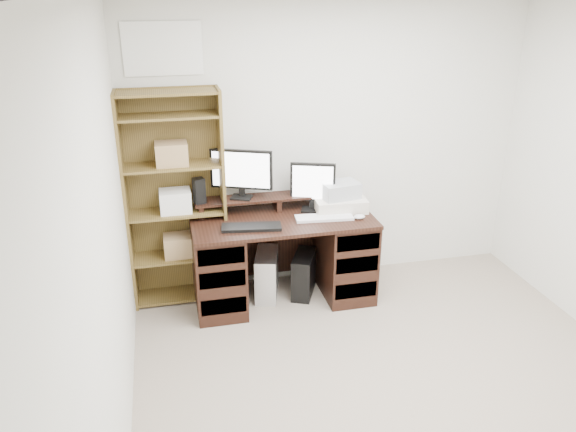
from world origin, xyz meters
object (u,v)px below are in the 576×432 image
object	(u,v)px
monitor_wide	(241,171)
printer	(339,203)
monitor_small	(313,185)
tower_black	(304,274)
bookshelf	(175,198)
desk	(282,257)
tower_silver	(267,274)

from	to	relation	value
monitor_wide	printer	world-z (taller)	monitor_wide
monitor_small	tower_black	bearing A→B (deg)	-115.26
monitor_wide	bookshelf	distance (m)	0.58
desk	printer	size ratio (longest dim) A/B	3.47
tower_silver	desk	bearing A→B (deg)	-11.25
printer	tower_silver	bearing A→B (deg)	-175.31
monitor_small	bookshelf	bearing A→B (deg)	-165.57
desk	monitor_wide	size ratio (longest dim) A/B	3.03
monitor_small	tower_black	xyz separation A→B (m)	(-0.09, -0.09, -0.79)
desk	monitor_wide	distance (m)	0.80
printer	tower_black	xyz separation A→B (m)	(-0.32, -0.06, -0.62)
monitor_wide	tower_silver	bearing A→B (deg)	-21.08
monitor_wide	tower_black	xyz separation A→B (m)	(0.49, -0.21, -0.91)
monitor_small	bookshelf	world-z (taller)	bookshelf
printer	desk	bearing A→B (deg)	-168.20
desk	monitor_wide	xyz separation A→B (m)	(-0.30, 0.23, 0.71)
desk	tower_black	world-z (taller)	desk
printer	tower_black	world-z (taller)	printer
monitor_wide	tower_silver	world-z (taller)	monitor_wide
desk	printer	xyz separation A→B (m)	(0.52, 0.07, 0.41)
desk	monitor_wide	world-z (taller)	monitor_wide
desk	bookshelf	bearing A→B (deg)	165.94
desk	tower_black	size ratio (longest dim) A/B	3.66
monitor_wide	tower_black	world-z (taller)	monitor_wide
bookshelf	tower_black	bearing A→B (deg)	-10.57
monitor_wide	monitor_small	world-z (taller)	monitor_wide
desk	tower_black	bearing A→B (deg)	5.29
desk	monitor_small	size ratio (longest dim) A/B	3.63
bookshelf	monitor_small	bearing A→B (deg)	-5.03
monitor_small	printer	world-z (taller)	monitor_small
monitor_small	bookshelf	xyz separation A→B (m)	(-1.14, 0.10, -0.06)
bookshelf	printer	bearing A→B (deg)	-5.78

